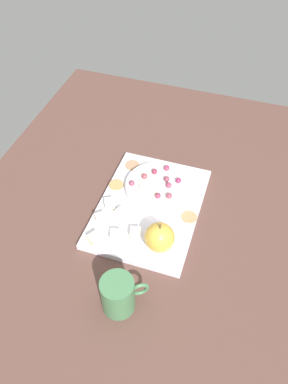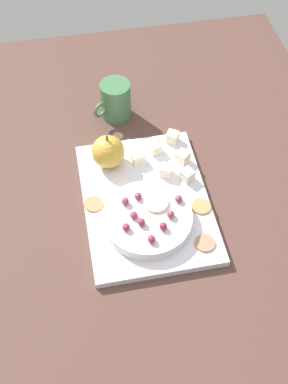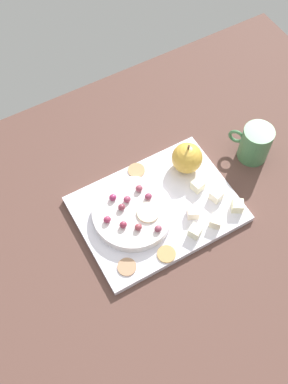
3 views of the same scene
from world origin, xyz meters
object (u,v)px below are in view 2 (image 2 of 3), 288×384
object	(u,v)px
cheese_cube_3	(138,158)
grape_7	(151,239)
cheese_cube_1	(166,170)
cup	(115,100)
apple_whole	(108,152)
cheese_cube_5	(187,175)
grape_5	(141,222)
platter	(146,202)
grape_0	(179,199)
cheese_cube_4	(155,148)
grape_3	(125,201)
grape_1	(126,227)
grape_8	(134,215)
cracker_1	(94,204)
grape_6	(171,214)
cheese_cube_0	(183,157)
serving_dish	(148,219)
apple_slice_0	(156,203)
grape_4	(138,196)
grape_2	(163,226)
cracker_0	(205,243)

from	to	relation	value
cheese_cube_3	grape_7	size ratio (longest dim) A/B	1.51
cheese_cube_1	cup	bearing A→B (deg)	-161.02
apple_whole	cheese_cube_5	xyz separation A→B (cm)	(7.70, 15.74, -2.34)
apple_whole	grape_5	world-z (taller)	apple_whole
platter	grape_7	world-z (taller)	grape_7
platter	grape_0	distance (cm)	7.91
cheese_cube_4	grape_3	world-z (taller)	grape_3
grape_1	grape_7	size ratio (longest dim) A/B	1.00
grape_7	grape_8	xyz separation A→B (cm)	(-6.08, -2.30, -0.04)
cheese_cube_4	grape_1	distance (cm)	23.24
cheese_cube_4	grape_5	xyz separation A→B (cm)	(20.35, -6.87, 1.95)
cheese_cube_5	apple_whole	bearing A→B (deg)	-116.07
cracker_1	grape_6	xyz separation A→B (cm)	(7.52, 14.44, 2.95)
cup	cheese_cube_1	bearing A→B (deg)	18.98
apple_whole	cheese_cube_4	distance (cm)	10.91
cheese_cube_3	cheese_cube_4	world-z (taller)	same
cheese_cube_3	cup	bearing A→B (deg)	-172.70
cheese_cube_0	grape_1	distance (cm)	23.12
serving_dish	cheese_cube_5	world-z (taller)	same
cheese_cube_1	apple_whole	bearing A→B (deg)	-115.55
apple_whole	apple_slice_0	world-z (taller)	apple_whole
grape_3	grape_5	bearing A→B (deg)	22.01
cheese_cube_0	grape_7	world-z (taller)	grape_7
serving_dish	cup	bearing A→B (deg)	-177.97
apple_whole	grape_6	bearing A→B (deg)	27.90
grape_4	cup	bearing A→B (deg)	-179.73
grape_1	grape_5	xyz separation A→B (cm)	(-0.55, 3.11, 0.04)
apple_whole	cheese_cube_3	world-z (taller)	apple_whole
grape_8	cracker_1	bearing A→B (deg)	-130.87
cheese_cube_4	grape_4	bearing A→B (deg)	-24.40
apple_whole	grape_2	bearing A→B (deg)	20.17
platter	grape_3	size ratio (longest dim) A/B	21.38
cheese_cube_4	cheese_cube_5	size ratio (longest dim) A/B	1.00
cracker_0	cracker_1	size ratio (longest dim) A/B	1.00
grape_6	grape_7	bearing A→B (deg)	-44.53
apple_whole	cracker_0	size ratio (longest dim) A/B	1.78
cheese_cube_4	cheese_cube_1	bearing A→B (deg)	8.74
cheese_cube_4	grape_6	xyz separation A→B (cm)	(19.58, -0.90, 1.91)
grape_8	grape_5	bearing A→B (deg)	30.28
cheese_cube_4	grape_1	xyz separation A→B (cm)	(20.90, -9.98, 1.91)
grape_5	apple_slice_0	distance (cm)	5.83
apple_whole	cracker_0	bearing A→B (deg)	32.29
cheese_cube_3	grape_5	size ratio (longest dim) A/B	1.51
cheese_cube_4	grape_4	distance (cm)	15.49
grape_3	grape_6	size ratio (longest dim) A/B	1.00
cracker_1	grape_7	xyz separation A→B (cm)	(12.42, 9.62, 2.97)
cheese_cube_3	grape_1	xyz separation A→B (cm)	(18.70, -5.71, 1.91)
apple_whole	grape_8	size ratio (longest dim) A/B	4.37
apple_whole	grape_8	distance (cm)	17.28
grape_3	grape_8	xyz separation A→B (cm)	(3.61, 1.11, -0.07)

